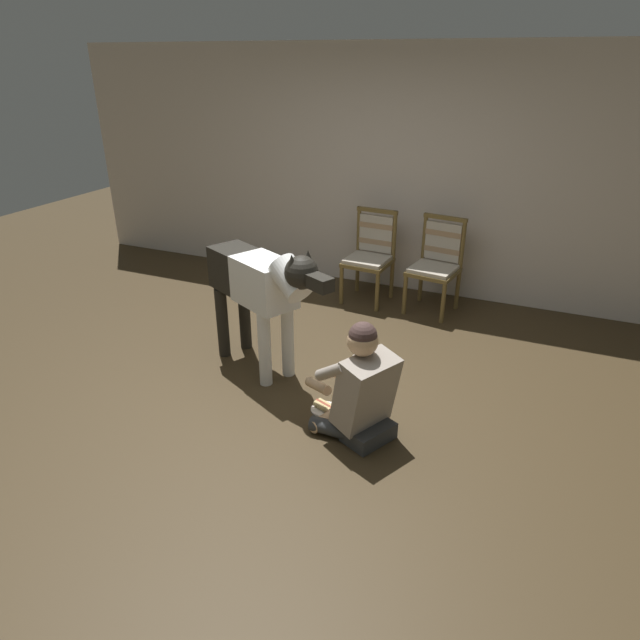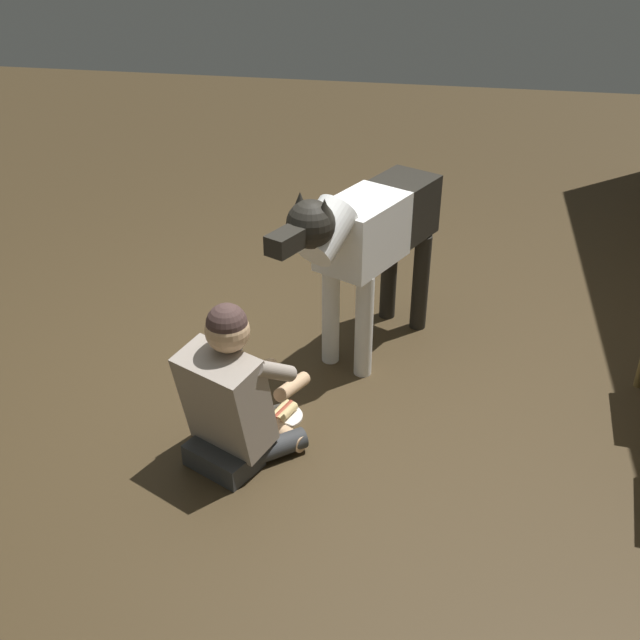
% 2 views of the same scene
% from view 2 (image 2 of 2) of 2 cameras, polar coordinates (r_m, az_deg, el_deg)
% --- Properties ---
extents(ground_plane, '(13.70, 13.70, 0.00)m').
position_cam_2_polar(ground_plane, '(4.49, -1.07, -4.17)').
color(ground_plane, '#3D2F1B').
extents(person_sitting_on_floor, '(0.73, 0.63, 0.88)m').
position_cam_2_polar(person_sitting_on_floor, '(3.74, -6.51, -5.75)').
color(person_sitting_on_floor, '#353739').
rests_on(person_sitting_on_floor, ground).
extents(large_dog, '(1.44, 0.80, 1.19)m').
position_cam_2_polar(large_dog, '(4.33, 3.58, 6.32)').
color(large_dog, white).
rests_on(large_dog, ground).
extents(hot_dog_on_plate, '(0.21, 0.21, 0.06)m').
position_cam_2_polar(hot_dog_on_plate, '(4.17, -2.74, -6.93)').
color(hot_dog_on_plate, white).
rests_on(hot_dog_on_plate, ground).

